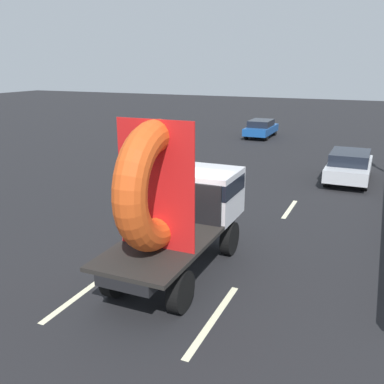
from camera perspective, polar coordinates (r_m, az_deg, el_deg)
The scene contains 8 objects.
ground_plane at distance 12.27m, azimuth -2.44°, elevation -9.07°, with size 120.00×120.00×0.00m, color black.
flatbed_truck at distance 11.03m, azimuth -1.65°, elevation -1.13°, with size 2.02×5.22×4.15m.
distant_sedan at distance 21.43m, azimuth 19.91°, elevation 3.31°, with size 1.85×4.32×1.41m.
lane_dash_left_near at distance 10.97m, azimuth -14.50°, elevation -12.90°, with size 2.66×0.16×0.01m, color beige.
lane_dash_left_far at distance 17.24m, azimuth 1.58°, elevation -1.34°, with size 2.26×0.16×0.01m, color beige.
lane_dash_right_near at distance 9.77m, azimuth 2.82°, elevation -16.31°, with size 2.99×0.16×0.01m, color beige.
lane_dash_right_far at distance 16.84m, azimuth 12.68°, elevation -2.20°, with size 2.27×0.16×0.01m, color beige.
oncoming_car at distance 32.85m, azimuth 9.03°, elevation 8.29°, with size 1.69×3.95×1.29m.
Camera 1 is at (4.92, -9.91, 5.30)m, focal length 40.70 mm.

